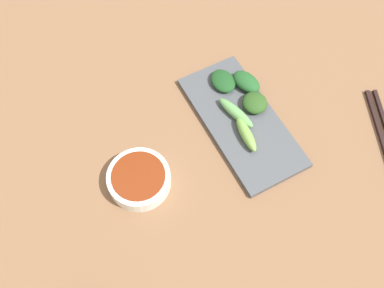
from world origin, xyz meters
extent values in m
cube|color=brown|center=(0.00, 0.00, 0.01)|extent=(2.10, 2.10, 0.02)
cylinder|color=white|center=(-0.15, -0.02, 0.04)|extent=(0.12, 0.12, 0.03)
cylinder|color=maroon|center=(-0.15, -0.02, 0.04)|extent=(0.10, 0.10, 0.02)
cube|color=#494D53|center=(0.09, 0.00, 0.03)|extent=(0.14, 0.30, 0.01)
ellipsoid|color=#1B481E|center=(0.11, 0.10, 0.04)|extent=(0.05, 0.06, 0.02)
ellipsoid|color=#205425|center=(0.15, 0.07, 0.04)|extent=(0.06, 0.07, 0.03)
ellipsoid|color=#294E1D|center=(0.13, 0.02, 0.04)|extent=(0.06, 0.06, 0.02)
ellipsoid|color=#62A056|center=(0.09, 0.02, 0.04)|extent=(0.05, 0.09, 0.02)
ellipsoid|color=#73A749|center=(0.08, -0.04, 0.04)|extent=(0.03, 0.08, 0.02)
cube|color=black|center=(0.32, -0.17, 0.02)|extent=(0.10, 0.21, 0.01)
camera|label=1|loc=(-0.21, -0.36, 0.79)|focal=40.69mm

